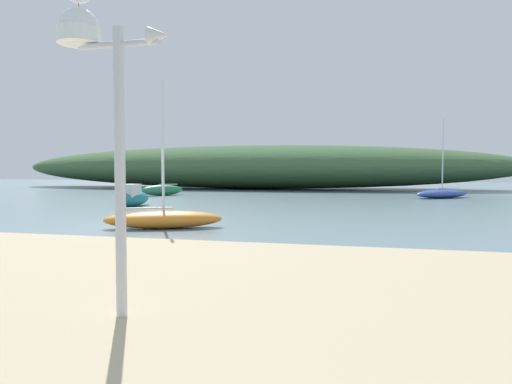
{
  "coord_description": "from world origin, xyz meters",
  "views": [
    {
      "loc": [
        7.8,
        -13.83,
        1.86
      ],
      "look_at": [
        3.5,
        2.85,
        1.03
      ],
      "focal_mm": 33.3,
      "sensor_mm": 36.0,
      "label": 1
    }
  ],
  "objects_px": {
    "mast_structure": "(94,66)",
    "sailboat_far_left": "(164,219)",
    "sailboat_near_shore": "(162,190)",
    "motorboat_mid_channel": "(132,197)",
    "sailboat_centre_water": "(442,193)"
  },
  "relations": [
    {
      "from": "mast_structure",
      "to": "sailboat_far_left",
      "type": "height_order",
      "value": "sailboat_far_left"
    },
    {
      "from": "mast_structure",
      "to": "sailboat_centre_water",
      "type": "bearing_deg",
      "value": 75.7
    },
    {
      "from": "sailboat_near_shore",
      "to": "mast_structure",
      "type": "bearing_deg",
      "value": -65.79
    },
    {
      "from": "sailboat_far_left",
      "to": "sailboat_near_shore",
      "type": "distance_m",
      "value": 19.15
    },
    {
      "from": "motorboat_mid_channel",
      "to": "sailboat_near_shore",
      "type": "xyz_separation_m",
      "value": [
        -2.95,
        9.53,
        -0.06
      ]
    },
    {
      "from": "mast_structure",
      "to": "motorboat_mid_channel",
      "type": "relative_size",
      "value": 1.2
    },
    {
      "from": "mast_structure",
      "to": "motorboat_mid_channel",
      "type": "bearing_deg",
      "value": 117.9
    },
    {
      "from": "sailboat_far_left",
      "to": "motorboat_mid_channel",
      "type": "bearing_deg",
      "value": 124.87
    },
    {
      "from": "mast_structure",
      "to": "sailboat_centre_water",
      "type": "xyz_separation_m",
      "value": [
        7.11,
        27.92,
        -2.71
      ]
    },
    {
      "from": "motorboat_mid_channel",
      "to": "sailboat_centre_water",
      "type": "height_order",
      "value": "sailboat_centre_water"
    },
    {
      "from": "motorboat_mid_channel",
      "to": "sailboat_centre_water",
      "type": "relative_size",
      "value": 0.57
    },
    {
      "from": "sailboat_far_left",
      "to": "mast_structure",
      "type": "bearing_deg",
      "value": -68.93
    },
    {
      "from": "sailboat_far_left",
      "to": "motorboat_mid_channel",
      "type": "relative_size",
      "value": 1.61
    },
    {
      "from": "mast_structure",
      "to": "motorboat_mid_channel",
      "type": "xyz_separation_m",
      "value": [
        -8.83,
        16.67,
        -2.55
      ]
    },
    {
      "from": "sailboat_far_left",
      "to": "sailboat_centre_water",
      "type": "xyz_separation_m",
      "value": [
        10.56,
        18.97,
        -0.01
      ]
    }
  ]
}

